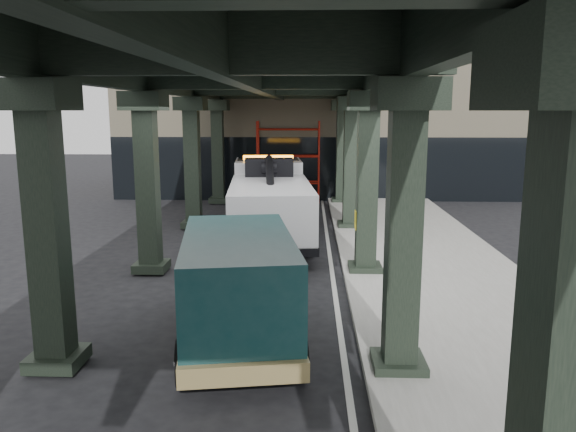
# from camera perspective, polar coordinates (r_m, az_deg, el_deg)

# --- Properties ---
(ground) EXTENTS (90.00, 90.00, 0.00)m
(ground) POSITION_cam_1_polar(r_m,az_deg,el_deg) (13.92, -2.23, -8.21)
(ground) COLOR black
(ground) RESTS_ON ground
(sidewalk) EXTENTS (5.00, 40.00, 0.15)m
(sidewalk) POSITION_cam_1_polar(r_m,az_deg,el_deg) (16.14, 14.56, -5.60)
(sidewalk) COLOR gray
(sidewalk) RESTS_ON ground
(lane_stripe) EXTENTS (0.12, 38.00, 0.01)m
(lane_stripe) POSITION_cam_1_polar(r_m,az_deg,el_deg) (15.79, 4.52, -5.90)
(lane_stripe) COLOR silver
(lane_stripe) RESTS_ON ground
(viaduct) EXTENTS (7.40, 32.00, 6.40)m
(viaduct) POSITION_cam_1_polar(r_m,az_deg,el_deg) (15.23, -3.34, 14.26)
(viaduct) COLOR black
(viaduct) RESTS_ON ground
(building) EXTENTS (22.00, 10.00, 8.00)m
(building) POSITION_cam_1_polar(r_m,az_deg,el_deg) (33.15, 3.90, 9.77)
(building) COLOR #C6B793
(building) RESTS_ON ground
(scaffolding) EXTENTS (3.08, 0.88, 4.00)m
(scaffolding) POSITION_cam_1_polar(r_m,az_deg,el_deg) (27.89, 0.04, 5.74)
(scaffolding) COLOR #AC1A0D
(scaffolding) RESTS_ON ground
(tow_truck) EXTENTS (3.31, 9.20, 2.96)m
(tow_truck) POSITION_cam_1_polar(r_m,az_deg,el_deg) (19.88, -1.90, 1.81)
(tow_truck) COLOR black
(tow_truck) RESTS_ON ground
(towed_van) EXTENTS (2.90, 5.69, 2.21)m
(towed_van) POSITION_cam_1_polar(r_m,az_deg,el_deg) (11.04, -5.12, -6.84)
(towed_van) COLOR #103739
(towed_van) RESTS_ON ground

